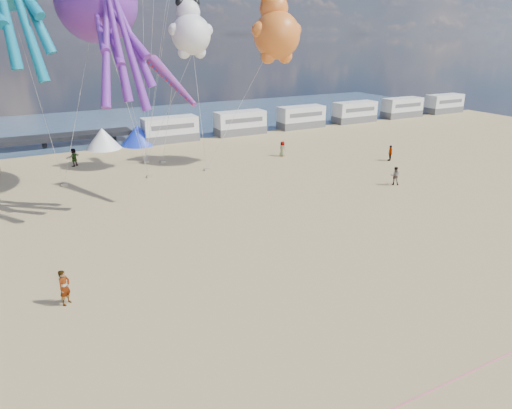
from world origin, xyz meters
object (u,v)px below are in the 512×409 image
object	(u,v)px
motorhome_1	(240,123)
windsock_mid	(173,82)
tent_white	(103,138)
sandbag_b	(149,176)
beachgoer_0	(282,149)
motorhome_5	(444,104)
tent_blue	(138,135)
kite_panda	(191,35)
windsock_left	(96,2)
kite_octopus_purple	(96,2)
windsock_right	(201,34)
motorhome_2	(301,117)
sandbag_c	(207,169)
motorhome_3	(355,112)
sandbag_a	(64,185)
sandbag_e	(146,162)
motorhome_0	(170,129)
beachgoer_1	(395,176)
motorhome_4	(402,108)
kite_teddy_orange	(277,35)
standing_person	(65,287)
beachgoer_4	(74,157)
beachgoer_3	(390,153)
sandbag_d	(163,162)

from	to	relation	value
motorhome_1	windsock_mid	distance (m)	25.98
tent_white	sandbag_b	size ratio (longest dim) A/B	8.00
beachgoer_0	sandbag_b	xyz separation A→B (m)	(-14.89, -1.09, -0.70)
motorhome_5	tent_blue	bearing A→B (deg)	180.00
kite_panda	windsock_left	size ratio (longest dim) A/B	0.79
tent_blue	kite_octopus_purple	world-z (taller)	kite_octopus_purple
windsock_right	kite_octopus_purple	bearing A→B (deg)	-148.65
motorhome_2	sandbag_c	size ratio (longest dim) A/B	13.20
beachgoer_0	kite_octopus_purple	bearing A→B (deg)	83.82
sandbag_c	windsock_right	size ratio (longest dim) A/B	0.12
motorhome_3	windsock_mid	distance (m)	40.12
motorhome_2	sandbag_a	distance (m)	35.03
beachgoer_0	sandbag_a	xyz separation A→B (m)	(-22.10, -0.05, -0.70)
motorhome_2	tent_white	world-z (taller)	motorhome_2
sandbag_b	sandbag_e	world-z (taller)	same
kite_octopus_purple	kite_panda	world-z (taller)	kite_octopus_purple
motorhome_0	beachgoer_1	xyz separation A→B (m)	(12.00, -25.75, -0.69)
sandbag_c	tent_white	bearing A→B (deg)	116.92
beachgoer_1	windsock_mid	xyz separation A→B (m)	(-17.59, 5.99, 8.22)
motorhome_4	motorhome_5	xyz separation A→B (m)	(9.50, 0.00, 0.00)
sandbag_b	kite_teddy_orange	world-z (taller)	kite_teddy_orange
windsock_left	standing_person	bearing A→B (deg)	-126.78
motorhome_0	motorhome_3	bearing A→B (deg)	0.00
motorhome_1	tent_blue	xyz separation A→B (m)	(-13.50, 0.00, -0.30)
motorhome_0	sandbag_e	xyz separation A→B (m)	(-5.37, -8.41, -1.39)
tent_white	beachgoer_4	world-z (taller)	tent_white
sandbag_b	kite_panda	bearing A→B (deg)	3.25
motorhome_0	windsock_mid	size ratio (longest dim) A/B	1.00
tent_blue	sandbag_e	size ratio (longest dim) A/B	8.00
motorhome_1	tent_blue	size ratio (longest dim) A/B	1.65
sandbag_e	windsock_left	world-z (taller)	windsock_left
beachgoer_4	sandbag_a	xyz separation A→B (m)	(-1.69, -6.33, -0.79)
beachgoer_1	beachgoer_3	xyz separation A→B (m)	(5.43, 6.36, 0.00)
sandbag_d	kite_octopus_purple	xyz separation A→B (m)	(-5.95, -6.31, 14.52)
sandbag_e	beachgoer_1	bearing A→B (deg)	-44.95
standing_person	beachgoer_4	world-z (taller)	standing_person
motorhome_3	tent_white	size ratio (longest dim) A/B	1.65
motorhome_4	windsock_left	size ratio (longest dim) A/B	0.88
motorhome_1	sandbag_e	distance (m)	17.14
tent_blue	beachgoer_0	xyz separation A→B (m)	(12.45, -12.58, -0.39)
beachgoer_1	kite_octopus_purple	distance (m)	27.74
tent_white	standing_person	bearing A→B (deg)	-103.32
motorhome_0	motorhome_4	size ratio (longest dim) A/B	1.00
sandbag_a	motorhome_5	bearing A→B (deg)	11.66
beachgoer_4	beachgoer_0	bearing A→B (deg)	123.09
tent_white	motorhome_1	bearing A→B (deg)	0.00
motorhome_2	beachgoer_4	size ratio (longest dim) A/B	3.67
beachgoer_1	windsock_right	size ratio (longest dim) A/B	0.38
beachgoer_0	beachgoer_4	size ratio (longest dim) A/B	0.90
motorhome_4	tent_white	world-z (taller)	motorhome_4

